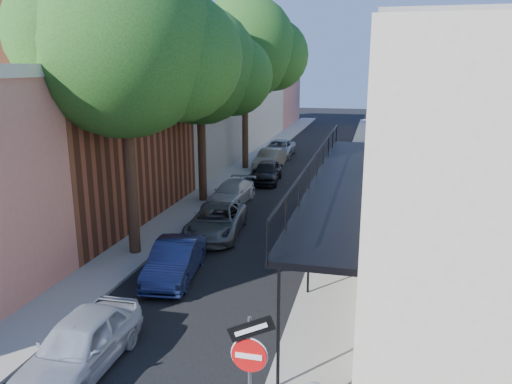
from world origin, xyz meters
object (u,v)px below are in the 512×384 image
Objects in this scene: oak_near at (137,47)px; parked_car_c at (216,221)px; parked_car_b at (175,260)px; parked_car_g at (279,149)px; parked_car_e at (267,172)px; parked_car_f at (270,159)px; sign_post at (250,361)px; parked_car_a at (80,344)px; oak_mid at (208,69)px; oak_far at (252,49)px; parked_car_d at (232,193)px.

oak_near is 2.43× the size of parked_car_c.
parked_car_g is (-1.03, 24.20, -0.00)m from parked_car_b.
parked_car_b is 1.01× the size of parked_car_e.
parked_car_c is at bearing -87.21° from parked_car_g.
parked_car_e is at bearing -76.17° from parked_car_f.
sign_post reaches higher than parked_car_e.
sign_post is 0.63× the size of parked_car_g.
parked_car_f is (-0.66, 25.06, -0.02)m from parked_car_a.
oak_near reaches higher than parked_car_f.
parked_car_f is (1.24, 9.49, -6.37)m from oak_mid.
parked_car_f is 0.87× the size of parked_car_g.
oak_far is 8.75m from parked_car_e.
oak_mid is 16.92m from parked_car_a.
parked_car_e is (1.99, 5.10, -6.37)m from oak_mid.
parked_car_g is at bearing 84.87° from parked_car_b.
oak_near is at bearing 103.09° from parked_car_a.
parked_car_b is 4.67m from parked_car_c.
oak_mid reaches higher than parked_car_b.
parked_car_f is at bearing 87.20° from parked_car_c.
parked_car_c is at bearing -94.43° from parked_car_e.
oak_far is at bearing 91.95° from parked_car_c.
parked_car_b is 0.86× the size of parked_car_c.
parked_car_b is at bearing -87.79° from parked_car_g.
parked_car_c is 0.98× the size of parked_car_g.
oak_mid reaches higher than parked_car_d.
oak_near reaches higher than parked_car_a.
oak_near is 2.76× the size of parked_car_d.
parked_car_d is 1.03× the size of parked_car_e.
parked_car_a is at bearing 160.16° from sign_post.
oak_mid is at bearing -93.39° from parked_car_f.
oak_near is 2.85× the size of parked_car_e.
oak_far is 20.54m from parked_car_b.
sign_post is 0.29× the size of oak_mid.
sign_post is at bearing -65.63° from parked_car_b.
parked_car_d is at bearing -9.91° from oak_mid.
parked_car_b is at bearing -83.66° from parked_car_f.
sign_post is at bearing -82.98° from parked_car_e.
parked_car_d is at bearing 81.30° from oak_near.
oak_far is at bearing 89.59° from oak_mid.
oak_near is 0.96× the size of oak_far.
parked_car_c is at bearing 53.81° from oak_near.
parked_car_g is at bearing 91.72° from parked_car_e.
parked_car_g is at bearing 87.20° from parked_car_c.
oak_near is 17.01m from oak_far.
oak_far reaches higher than parked_car_b.
parked_car_c is at bearing 82.42° from parked_car_b.
oak_near is 23.38m from parked_car_g.
sign_post reaches higher than parked_car_b.
oak_mid is at bearing 105.09° from parked_car_c.
parked_car_g reaches higher than parked_car_c.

